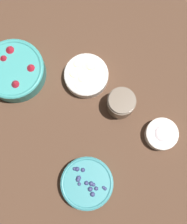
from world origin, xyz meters
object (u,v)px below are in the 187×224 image
at_px(bowl_cream, 162,134).
at_px(jar_chocolate, 121,103).
at_px(bowl_strawberries, 14,70).
at_px(bowl_blueberries, 87,183).
at_px(bowl_bananas, 86,76).

bearing_deg(bowl_cream, jar_chocolate, 17.21).
xyz_separation_m(bowl_strawberries, bowl_cream, (-0.48, -0.29, -0.01)).
distance_m(bowl_blueberries, bowl_cream, 0.30).
xyz_separation_m(bowl_bananas, bowl_cream, (-0.32, -0.09, -0.00)).
relative_size(bowl_strawberries, bowl_blueberries, 1.26).
relative_size(bowl_bananas, jar_chocolate, 1.59).
height_order(bowl_strawberries, bowl_cream, bowl_strawberries).
xyz_separation_m(bowl_cream, jar_chocolate, (0.17, 0.05, 0.01)).
bearing_deg(bowl_bananas, bowl_blueberries, 144.99).
height_order(bowl_bananas, bowl_cream, bowl_cream).
distance_m(bowl_strawberries, bowl_blueberries, 0.47).
bearing_deg(bowl_blueberries, bowl_bananas, -35.01).
bearing_deg(bowl_bananas, bowl_cream, -164.64).
bearing_deg(bowl_blueberries, jar_chocolate, -58.99).
bearing_deg(bowl_strawberries, bowl_blueberries, 178.07).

